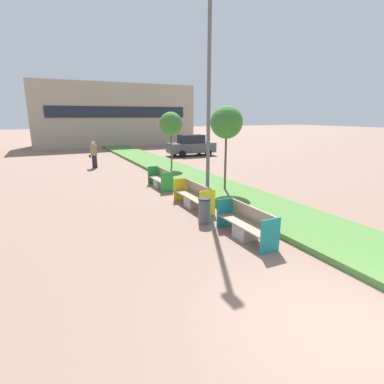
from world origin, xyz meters
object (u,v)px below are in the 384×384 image
(bench_green_frame, at_px, (161,180))
(litter_bin, at_px, (204,211))
(sapling_tree_far, at_px, (171,124))
(parked_car_distant, at_px, (191,145))
(sapling_tree_near, at_px, (227,123))
(street_lamp_post, at_px, (209,76))
(bench_teal_frame, at_px, (246,226))
(bench_yellow_frame, at_px, (194,198))
(pedestrian_walking, at_px, (94,154))

(bench_green_frame, distance_m, litter_bin, 5.47)
(sapling_tree_far, distance_m, parked_car_distant, 7.89)
(sapling_tree_near, relative_size, sapling_tree_far, 1.05)
(street_lamp_post, bearing_deg, parked_car_distant, 66.38)
(bench_teal_frame, xyz_separation_m, sapling_tree_far, (2.35, 11.42, 2.63))
(bench_teal_frame, distance_m, litter_bin, 1.74)
(litter_bin, xyz_separation_m, sapling_tree_near, (2.84, 3.23, 2.76))
(bench_yellow_frame, xyz_separation_m, sapling_tree_near, (2.35, 1.46, 2.82))
(bench_teal_frame, xyz_separation_m, pedestrian_walking, (-2.04, 14.63, 0.56))
(bench_teal_frame, height_order, bench_green_frame, same)
(bench_teal_frame, xyz_separation_m, bench_green_frame, (-0.00, 7.12, -0.01))
(litter_bin, bearing_deg, parked_car_distant, 65.40)
(street_lamp_post, bearing_deg, bench_yellow_frame, 179.17)
(litter_bin, distance_m, sapling_tree_near, 5.11)
(bench_green_frame, relative_size, parked_car_distant, 0.46)
(bench_green_frame, relative_size, pedestrian_walking, 1.09)
(sapling_tree_near, xyz_separation_m, sapling_tree_far, (-0.00, 6.52, -0.20))
(bench_yellow_frame, bearing_deg, sapling_tree_far, 73.58)
(bench_green_frame, bearing_deg, sapling_tree_near, -43.30)
(litter_bin, height_order, pedestrian_walking, pedestrian_walking)
(litter_bin, height_order, street_lamp_post, street_lamp_post)
(pedestrian_walking, bearing_deg, sapling_tree_near, -65.68)
(bench_teal_frame, bearing_deg, street_lamp_post, 79.91)
(bench_teal_frame, bearing_deg, parked_car_distant, 68.86)
(bench_teal_frame, relative_size, litter_bin, 2.56)
(sapling_tree_far, xyz_separation_m, pedestrian_walking, (-4.40, 3.21, -2.07))
(bench_green_frame, distance_m, sapling_tree_near, 4.30)
(bench_yellow_frame, height_order, litter_bin, bench_yellow_frame)
(bench_teal_frame, xyz_separation_m, sapling_tree_near, (2.35, 4.90, 2.82))
(sapling_tree_near, bearing_deg, parked_car_distant, 70.68)
(street_lamp_post, height_order, parked_car_distant, street_lamp_post)
(sapling_tree_near, height_order, sapling_tree_far, sapling_tree_near)
(bench_green_frame, bearing_deg, parked_car_distant, 57.00)
(bench_teal_frame, relative_size, street_lamp_post, 0.24)
(bench_teal_frame, height_order, parked_car_distant, parked_car_distant)
(litter_bin, height_order, sapling_tree_near, sapling_tree_near)
(bench_teal_frame, height_order, sapling_tree_near, sapling_tree_near)
(bench_yellow_frame, distance_m, sapling_tree_far, 8.72)
(litter_bin, bearing_deg, pedestrian_walking, 96.85)
(litter_bin, xyz_separation_m, pedestrian_walking, (-1.56, 12.95, 0.50))
(bench_teal_frame, bearing_deg, litter_bin, 106.26)
(parked_car_distant, bearing_deg, bench_teal_frame, -107.82)
(street_lamp_post, bearing_deg, bench_green_frame, 99.46)
(pedestrian_walking, bearing_deg, bench_yellow_frame, -79.63)
(litter_bin, height_order, parked_car_distant, parked_car_distant)
(bench_yellow_frame, xyz_separation_m, parked_car_distant, (6.80, 14.15, 0.54))
(pedestrian_walking, bearing_deg, street_lamp_post, -76.65)
(street_lamp_post, distance_m, sapling_tree_near, 2.84)
(bench_teal_frame, relative_size, bench_green_frame, 1.11)
(litter_bin, distance_m, sapling_tree_far, 10.47)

